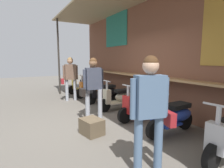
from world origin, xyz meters
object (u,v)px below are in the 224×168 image
at_px(shopper_browsing, 151,103).
at_px(merchandise_crate, 92,127).
at_px(scooter_yellow, 84,85).
at_px(scooter_blue, 174,116).
at_px(scooter_orange, 93,88).
at_px(scooter_black, 105,92).
at_px(scooter_cream, 120,98).
at_px(shopper_passing, 70,74).
at_px(shopper_with_handbag, 93,82).
at_px(scooter_red, 142,105).

distance_m(shopper_browsing, merchandise_crate, 1.80).
height_order(scooter_yellow, merchandise_crate, scooter_yellow).
distance_m(scooter_yellow, scooter_blue, 5.35).
bearing_deg(scooter_orange, scooter_black, 91.03).
relative_size(scooter_cream, shopper_browsing, 0.85).
distance_m(scooter_cream, shopper_passing, 2.36).
relative_size(shopper_browsing, shopper_passing, 0.98).
distance_m(shopper_browsing, shopper_passing, 4.94).
distance_m(scooter_yellow, scooter_black, 2.13).
bearing_deg(scooter_black, scooter_orange, -91.84).
bearing_deg(scooter_orange, shopper_with_handbag, 67.27).
bearing_deg(scooter_orange, scooter_cream, 91.03).
bearing_deg(shopper_with_handbag, shopper_browsing, -0.50).
bearing_deg(shopper_browsing, scooter_yellow, 1.85).
bearing_deg(scooter_orange, merchandise_crate, 66.69).
relative_size(scooter_blue, shopper_with_handbag, 0.85).
relative_size(scooter_black, scooter_cream, 1.00).
distance_m(scooter_yellow, shopper_with_handbag, 3.83).
relative_size(scooter_orange, shopper_with_handbag, 0.85).
bearing_deg(scooter_black, merchandise_crate, 54.74).
height_order(scooter_red, shopper_with_handbag, shopper_with_handbag).
xyz_separation_m(scooter_cream, scooter_red, (1.08, -0.00, 0.00)).
bearing_deg(scooter_yellow, scooter_black, 94.03).
bearing_deg(scooter_orange, shopper_browsing, 75.82).
relative_size(scooter_yellow, merchandise_crate, 2.94).
xyz_separation_m(scooter_black, scooter_cream, (1.08, -0.00, 0.00)).
bearing_deg(shopper_browsing, shopper_with_handbag, 8.95).
bearing_deg(shopper_with_handbag, scooter_orange, 161.36).
xyz_separation_m(scooter_blue, merchandise_crate, (-0.83, -1.57, -0.22)).
xyz_separation_m(scooter_yellow, scooter_orange, (1.04, 0.00, 0.00)).
bearing_deg(merchandise_crate, scooter_red, 98.25).
relative_size(scooter_cream, scooter_red, 1.00).
distance_m(scooter_black, scooter_red, 2.16).
distance_m(scooter_cream, merchandise_crate, 2.06).
xyz_separation_m(scooter_orange, scooter_blue, (4.31, -0.00, 0.00)).
bearing_deg(scooter_red, shopper_with_handbag, -33.68).
relative_size(scooter_red, scooter_blue, 1.00).
bearing_deg(shopper_browsing, scooter_cream, -10.88).
relative_size(scooter_orange, scooter_cream, 1.00).
bearing_deg(merchandise_crate, shopper_passing, 170.53).
bearing_deg(shopper_passing, scooter_orange, 105.02).
bearing_deg(scooter_cream, scooter_black, -87.46).
bearing_deg(scooter_red, scooter_orange, -92.75).
height_order(scooter_black, scooter_blue, same).
relative_size(scooter_yellow, shopper_browsing, 0.85).
distance_m(scooter_black, shopper_with_handbag, 1.96).
bearing_deg(shopper_passing, scooter_yellow, 146.43).
xyz_separation_m(scooter_cream, shopper_with_handbag, (0.40, -1.13, 0.61)).
bearing_deg(shopper_with_handbag, merchandise_crate, -20.87).
xyz_separation_m(scooter_red, scooter_blue, (1.06, 0.00, 0.00)).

